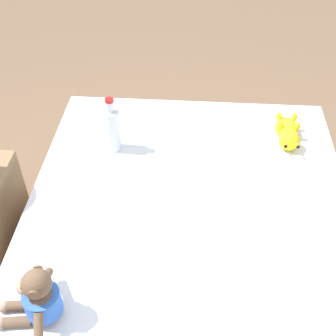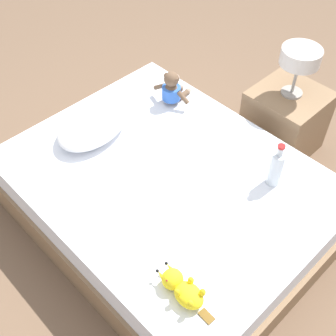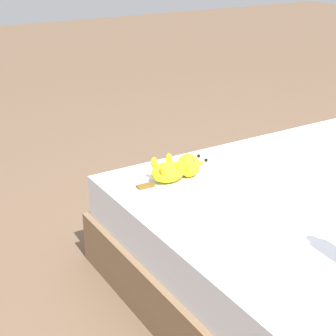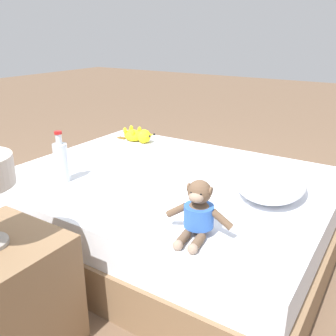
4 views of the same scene
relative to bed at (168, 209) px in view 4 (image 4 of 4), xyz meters
name	(u,v)px [view 4 (image 4 of 4)]	position (x,y,z in m)	size (l,w,h in m)	color
ground_plane	(168,239)	(0.00, 0.00, -0.20)	(16.00, 16.00, 0.00)	brown
bed	(168,209)	(0.00, 0.00, 0.00)	(1.41, 1.81, 0.41)	#846647
pillow	(271,181)	(-0.09, 0.56, 0.28)	(0.57, 0.44, 0.13)	white
plush_monkey	(198,213)	(0.47, 0.45, 0.31)	(0.24, 0.29, 0.24)	brown
plush_yellow_creature	(138,135)	(-0.46, -0.56, 0.26)	(0.11, 0.33, 0.10)	yellow
glass_bottle	(61,161)	(0.37, -0.45, 0.32)	(0.08, 0.08, 0.28)	silver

